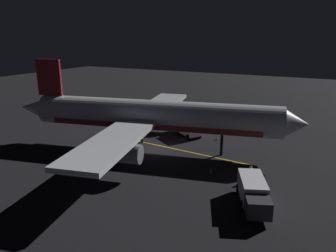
{
  "coord_description": "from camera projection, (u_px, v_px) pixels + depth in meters",
  "views": [
    {
      "loc": [
        34.61,
        20.02,
        14.6
      ],
      "look_at": [
        0.0,
        2.0,
        3.5
      ],
      "focal_mm": 33.88,
      "sensor_mm": 36.0,
      "label": 1
    }
  ],
  "objects": [
    {
      "name": "traffic_cone_near_left",
      "position": [
        217.0,
        138.0,
        46.08
      ],
      "size": [
        0.5,
        0.5,
        0.55
      ],
      "color": "#EA590F",
      "rests_on": "ground_plane"
    },
    {
      "name": "apron_guide_stripe",
      "position": [
        186.0,
        151.0,
        41.68
      ],
      "size": [
        1.76,
        18.64,
        0.01
      ],
      "primitive_type": "cube",
      "rotation": [
        0.0,
        0.0,
        -0.08
      ],
      "color": "gold",
      "rests_on": "ground_plane"
    },
    {
      "name": "traffic_cone_near_right",
      "position": [
        211.0,
        171.0,
        34.92
      ],
      "size": [
        0.5,
        0.5,
        0.55
      ],
      "color": "#EA590F",
      "rests_on": "ground_plane"
    },
    {
      "name": "catering_truck",
      "position": [
        187.0,
        127.0,
        47.98
      ],
      "size": [
        4.96,
        6.07,
        2.52
      ],
      "color": "silver",
      "rests_on": "ground_plane"
    },
    {
      "name": "airliner",
      "position": [
        150.0,
        116.0,
        41.32
      ],
      "size": [
        35.64,
        38.7,
        11.6
      ],
      "color": "silver",
      "rests_on": "ground_plane"
    },
    {
      "name": "ground_plane",
      "position": [
        155.0,
        150.0,
        42.44
      ],
      "size": [
        180.0,
        180.0,
        0.2
      ],
      "primitive_type": "cube",
      "color": "black"
    },
    {
      "name": "ground_crew_worker",
      "position": [
        251.0,
        174.0,
        32.77
      ],
      "size": [
        0.4,
        0.4,
        1.74
      ],
      "color": "black",
      "rests_on": "ground_plane"
    },
    {
      "name": "baggage_truck",
      "position": [
        253.0,
        193.0,
        28.08
      ],
      "size": [
        6.53,
        4.26,
        2.32
      ],
      "color": "silver",
      "rests_on": "ground_plane"
    }
  ]
}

